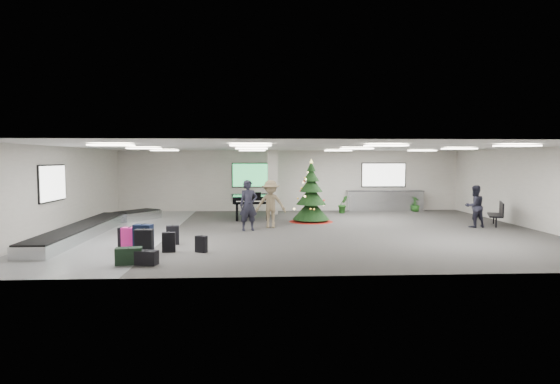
{
  "coord_description": "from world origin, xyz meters",
  "views": [
    {
      "loc": [
        -1.87,
        -17.71,
        2.73
      ],
      "look_at": [
        -0.88,
        1.0,
        1.42
      ],
      "focal_mm": 30.0,
      "sensor_mm": 36.0,
      "label": 1
    }
  ],
  "objects": [
    {
      "name": "traveler_bench",
      "position": [
        6.93,
        0.5,
        0.85
      ],
      "size": [
        0.92,
        0.78,
        1.69
      ],
      "primitive_type": "imported",
      "rotation": [
        0.0,
        0.0,
        3.32
      ],
      "color": "black",
      "rests_on": "ground"
    },
    {
      "name": "traveler_b",
      "position": [
        -1.26,
        0.86,
        0.95
      ],
      "size": [
        1.26,
        0.76,
        1.9
      ],
      "primitive_type": "imported",
      "rotation": [
        0.0,
        0.0,
        -0.05
      ],
      "color": "#806C4F",
      "rests_on": "ground"
    },
    {
      "name": "suitcase_7",
      "position": [
        -3.46,
        -4.02,
        0.24
      ],
      "size": [
        0.38,
        0.32,
        0.51
      ],
      "rotation": [
        0.0,
        0.0,
        -0.49
      ],
      "color": "black",
      "rests_on": "ground"
    },
    {
      "name": "suitcase_0",
      "position": [
        -5.02,
        -4.43,
        0.38
      ],
      "size": [
        0.49,
        0.28,
        0.78
      ],
      "rotation": [
        0.0,
        0.0,
        -0.02
      ],
      "color": "black",
      "rests_on": "ground"
    },
    {
      "name": "service_counter",
      "position": [
        5.0,
        6.65,
        0.55
      ],
      "size": [
        4.05,
        0.65,
        1.08
      ],
      "color": "silver",
      "rests_on": "ground"
    },
    {
      "name": "ground",
      "position": [
        0.0,
        0.0,
        0.0
      ],
      "size": [
        18.0,
        18.0,
        0.0
      ],
      "primitive_type": "plane",
      "color": "#33302E",
      "rests_on": "ground"
    },
    {
      "name": "navy_suitcase",
      "position": [
        -5.17,
        -3.89,
        0.41
      ],
      "size": [
        0.59,
        0.42,
        0.84
      ],
      "rotation": [
        0.0,
        0.0,
        -0.21
      ],
      "color": "black",
      "rests_on": "ground"
    },
    {
      "name": "green_duffel",
      "position": [
        -5.16,
        -5.53,
        0.22
      ],
      "size": [
        0.71,
        0.43,
        0.47
      ],
      "rotation": [
        0.0,
        0.0,
        0.16
      ],
      "color": "black",
      "rests_on": "ground"
    },
    {
      "name": "traveler_a",
      "position": [
        -2.13,
        0.13,
        0.97
      ],
      "size": [
        0.81,
        0.64,
        1.95
      ],
      "primitive_type": "imported",
      "rotation": [
        0.0,
        0.0,
        0.27
      ],
      "color": "black",
      "rests_on": "ground"
    },
    {
      "name": "pink_suitcase",
      "position": [
        -5.59,
        -3.76,
        0.36
      ],
      "size": [
        0.5,
        0.34,
        0.73
      ],
      "rotation": [
        0.0,
        0.0,
        -0.19
      ],
      "color": "#FC2094",
      "rests_on": "ground"
    },
    {
      "name": "black_duffel",
      "position": [
        -4.7,
        -5.59,
        0.19
      ],
      "size": [
        0.62,
        0.44,
        0.39
      ],
      "rotation": [
        0.0,
        0.0,
        -0.23
      ],
      "color": "black",
      "rests_on": "ground"
    },
    {
      "name": "grand_piano",
      "position": [
        -2.07,
        3.67,
        0.91
      ],
      "size": [
        1.93,
        2.38,
        1.28
      ],
      "rotation": [
        0.0,
        0.0,
        0.1
      ],
      "color": "black",
      "rests_on": "ground"
    },
    {
      "name": "room_envelope",
      "position": [
        -0.38,
        0.67,
        2.33
      ],
      "size": [
        18.02,
        14.02,
        3.21
      ],
      "color": "#BAB4AA",
      "rests_on": "ground"
    },
    {
      "name": "suitcase_8",
      "position": [
        -5.84,
        -3.27,
        0.32
      ],
      "size": [
        0.47,
        0.31,
        0.66
      ],
      "rotation": [
        0.0,
        0.0,
        -0.15
      ],
      "color": "black",
      "rests_on": "ground"
    },
    {
      "name": "potted_plant_left",
      "position": [
        2.58,
        5.7,
        0.46
      ],
      "size": [
        0.61,
        0.55,
        0.91
      ],
      "primitive_type": "imported",
      "rotation": [
        0.0,
        0.0,
        0.33
      ],
      "color": "#1E4516",
      "rests_on": "ground"
    },
    {
      "name": "baggage_carousel",
      "position": [
        -7.84,
        -0.08,
        0.21
      ],
      "size": [
        2.28,
        9.71,
        0.43
      ],
      "color": "silver",
      "rests_on": "ground"
    },
    {
      "name": "suitcase_3",
      "position": [
        -4.52,
        -2.69,
        0.3
      ],
      "size": [
        0.43,
        0.28,
        0.63
      ],
      "rotation": [
        0.0,
        0.0,
        0.16
      ],
      "color": "black",
      "rests_on": "ground"
    },
    {
      "name": "potted_plant_right",
      "position": [
        6.52,
        6.25,
        0.39
      ],
      "size": [
        0.57,
        0.57,
        0.79
      ],
      "primitive_type": "imported",
      "rotation": [
        0.0,
        0.0,
        1.92
      ],
      "color": "#1E4516",
      "rests_on": "ground"
    },
    {
      "name": "christmas_tree",
      "position": [
        0.57,
        2.56,
        0.94
      ],
      "size": [
        1.93,
        1.93,
        2.75
      ],
      "color": "maroon",
      "rests_on": "ground"
    },
    {
      "name": "bench",
      "position": [
        8.11,
        0.94,
        0.55
      ],
      "size": [
        1.11,
        1.62,
        0.98
      ],
      "rotation": [
        0.0,
        0.0,
        -0.41
      ],
      "color": "black",
      "rests_on": "ground"
    },
    {
      "name": "suitcase_1",
      "position": [
        -4.42,
        -3.93,
        0.29
      ],
      "size": [
        0.39,
        0.23,
        0.6
      ],
      "rotation": [
        0.0,
        0.0,
        0.09
      ],
      "color": "black",
      "rests_on": "ground"
    }
  ]
}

